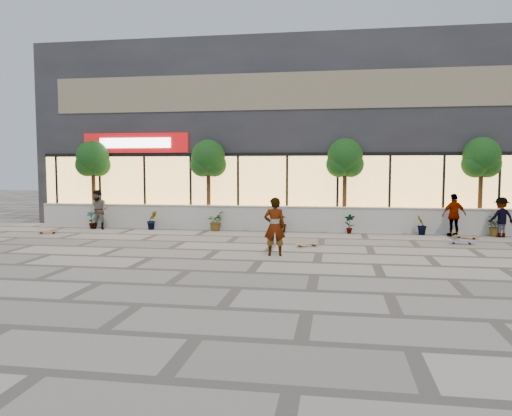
# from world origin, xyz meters

# --- Properties ---
(ground) EXTENTS (80.00, 80.00, 0.00)m
(ground) POSITION_xyz_m (0.00, 0.00, 0.00)
(ground) COLOR #A99E93
(ground) RESTS_ON ground
(planter_wall) EXTENTS (22.00, 0.42, 1.04)m
(planter_wall) POSITION_xyz_m (0.00, 7.00, 0.52)
(planter_wall) COLOR #B9B6B0
(planter_wall) RESTS_ON ground
(retail_building) EXTENTS (24.00, 9.17, 8.50)m
(retail_building) POSITION_xyz_m (-0.00, 12.49, 4.25)
(retail_building) COLOR #25252A
(retail_building) RESTS_ON ground
(shrub_a) EXTENTS (0.43, 0.29, 0.81)m
(shrub_a) POSITION_xyz_m (-8.50, 6.45, 0.41)
(shrub_a) COLOR black
(shrub_a) RESTS_ON ground
(shrub_b) EXTENTS (0.57, 0.57, 0.81)m
(shrub_b) POSITION_xyz_m (-5.70, 6.45, 0.41)
(shrub_b) COLOR black
(shrub_b) RESTS_ON ground
(shrub_c) EXTENTS (0.68, 0.77, 0.81)m
(shrub_c) POSITION_xyz_m (-2.90, 6.45, 0.41)
(shrub_c) COLOR black
(shrub_c) RESTS_ON ground
(shrub_d) EXTENTS (0.64, 0.64, 0.81)m
(shrub_d) POSITION_xyz_m (-0.10, 6.45, 0.41)
(shrub_d) COLOR black
(shrub_d) RESTS_ON ground
(shrub_e) EXTENTS (0.46, 0.35, 0.81)m
(shrub_e) POSITION_xyz_m (2.70, 6.45, 0.41)
(shrub_e) COLOR black
(shrub_e) RESTS_ON ground
(shrub_f) EXTENTS (0.55, 0.57, 0.81)m
(shrub_f) POSITION_xyz_m (5.50, 6.45, 0.41)
(shrub_f) COLOR black
(shrub_f) RESTS_ON ground
(shrub_g) EXTENTS (0.77, 0.84, 0.81)m
(shrub_g) POSITION_xyz_m (8.30, 6.45, 0.41)
(shrub_g) COLOR black
(shrub_g) RESTS_ON ground
(tree_west) EXTENTS (1.60, 1.50, 3.92)m
(tree_west) POSITION_xyz_m (-9.00, 7.70, 2.99)
(tree_west) COLOR #442C18
(tree_west) RESTS_ON ground
(tree_midwest) EXTENTS (1.60, 1.50, 3.92)m
(tree_midwest) POSITION_xyz_m (-3.50, 7.70, 2.99)
(tree_midwest) COLOR #442C18
(tree_midwest) RESTS_ON ground
(tree_mideast) EXTENTS (1.60, 1.50, 3.92)m
(tree_mideast) POSITION_xyz_m (2.50, 7.70, 2.99)
(tree_mideast) COLOR #442C18
(tree_mideast) RESTS_ON ground
(tree_east) EXTENTS (1.60, 1.50, 3.92)m
(tree_east) POSITION_xyz_m (8.00, 7.70, 2.99)
(tree_east) COLOR #442C18
(tree_east) RESTS_ON ground
(skater_center) EXTENTS (0.70, 0.51, 1.78)m
(skater_center) POSITION_xyz_m (0.31, 0.94, 0.89)
(skater_center) COLOR silver
(skater_center) RESTS_ON ground
(skater_left) EXTENTS (0.88, 0.71, 1.71)m
(skater_left) POSITION_xyz_m (-7.97, 6.09, 0.85)
(skater_left) COLOR #9A7D63
(skater_left) RESTS_ON ground
(skater_right_near) EXTENTS (1.05, 0.68, 1.67)m
(skater_right_near) POSITION_xyz_m (6.69, 6.30, 0.83)
(skater_right_near) COLOR white
(skater_right_near) RESTS_ON ground
(skater_right_far) EXTENTS (1.11, 0.82, 1.54)m
(skater_right_far) POSITION_xyz_m (8.41, 6.30, 0.77)
(skater_right_far) COLOR maroon
(skater_right_far) RESTS_ON ground
(skateboard_center) EXTENTS (0.82, 0.59, 0.10)m
(skateboard_center) POSITION_xyz_m (1.19, 2.80, 0.08)
(skateboard_center) COLOR #9E6233
(skateboard_center) RESTS_ON ground
(skateboard_left) EXTENTS (0.85, 0.35, 0.10)m
(skateboard_left) POSITION_xyz_m (-9.40, 4.47, 0.08)
(skateboard_left) COLOR #E5472B
(skateboard_left) RESTS_ON ground
(skateboard_right_near) EXTENTS (0.87, 0.61, 0.10)m
(skateboard_right_near) POSITION_xyz_m (7.00, 5.64, 0.09)
(skateboard_right_near) COLOR brown
(skateboard_right_near) RESTS_ON ground
(skateboard_right_far) EXTENTS (0.88, 0.27, 0.10)m
(skateboard_right_far) POSITION_xyz_m (6.50, 4.21, 0.09)
(skateboard_right_far) COLOR #525497
(skateboard_right_far) RESTS_ON ground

